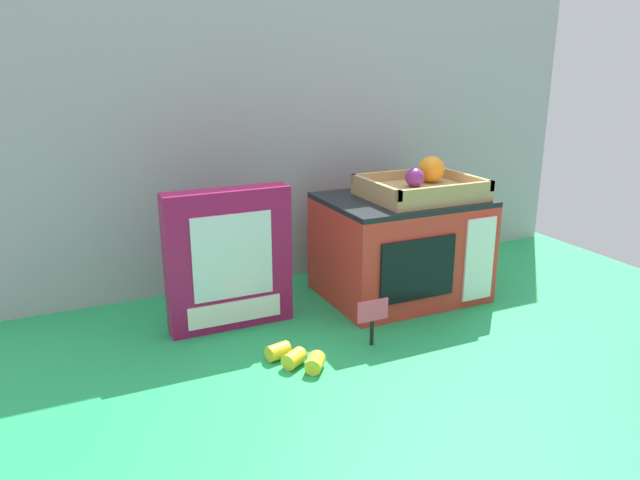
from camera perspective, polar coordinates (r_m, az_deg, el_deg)
name	(u,v)px	position (r m, az deg, el deg)	size (l,w,h in m)	color
ground_plane	(354,304)	(1.48, 3.24, -5.98)	(1.70, 1.70, 0.00)	#219E54
display_back_panel	(310,134)	(1.61, -0.97, 9.92)	(1.61, 0.03, 0.76)	#A0A3A8
toy_microwave	(400,247)	(1.51, 7.55, -0.62)	(0.37, 0.29, 0.25)	red
food_groups_crate	(422,187)	(1.48, 9.53, 4.93)	(0.26, 0.22, 0.09)	tan
cookie_set_box	(229,260)	(1.33, -8.55, -1.84)	(0.27, 0.06, 0.31)	#99144C
price_sign	(373,315)	(1.26, 4.97, -7.07)	(0.07, 0.01, 0.10)	black
loose_toy_banana	(296,357)	(1.20, -2.31, -10.97)	(0.10, 0.12, 0.03)	yellow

